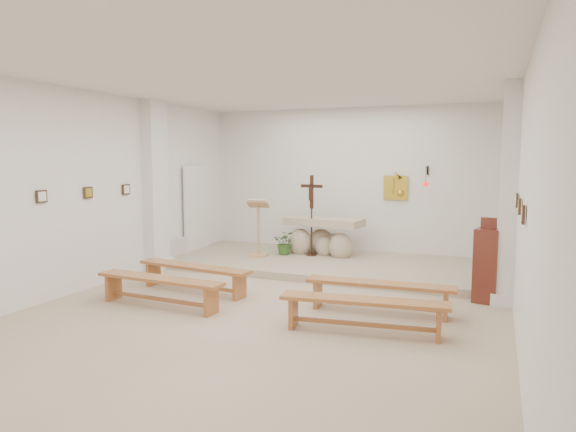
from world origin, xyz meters
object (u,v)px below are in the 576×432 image
at_px(bench_left_front, 194,272).
at_px(bench_left_second, 160,285).
at_px(altar, 323,239).
at_px(bench_right_front, 379,290).
at_px(donation_pedestal, 487,265).
at_px(crucifix_stand, 311,209).
at_px(lectern, 258,228).
at_px(bench_right_second, 364,307).

height_order(bench_left_front, bench_left_second, same).
relative_size(altar, bench_right_front, 0.82).
height_order(donation_pedestal, bench_left_front, donation_pedestal).
bearing_deg(bench_left_second, crucifix_stand, 79.79).
bearing_deg(lectern, bench_left_second, -103.20).
bearing_deg(bench_left_front, bench_left_second, -82.51).
relative_size(lectern, bench_left_second, 0.57).
bearing_deg(bench_left_front, donation_pedestal, 22.06).
distance_m(bench_left_front, bench_right_front, 3.25).
height_order(donation_pedestal, bench_left_second, donation_pedestal).
distance_m(bench_right_front, bench_left_second, 3.40).
distance_m(bench_right_front, bench_right_second, 0.98).
relative_size(bench_right_front, bench_right_second, 0.99).
bearing_deg(bench_right_front, crucifix_stand, 122.06).
distance_m(altar, bench_left_front, 3.68).
xyz_separation_m(bench_left_second, bench_right_second, (3.25, 0.00, 0.00)).
xyz_separation_m(bench_left_front, bench_right_second, (3.25, -0.98, 0.00)).
distance_m(crucifix_stand, bench_right_front, 4.01).
relative_size(altar, bench_right_second, 0.82).
bearing_deg(lectern, bench_left_front, -102.90).
relative_size(lectern, crucifix_stand, 0.71).
distance_m(lectern, bench_left_second, 3.72).
relative_size(bench_left_front, bench_left_second, 1.00).
xyz_separation_m(donation_pedestal, bench_left_second, (-4.73, -2.21, -0.26)).
relative_size(donation_pedestal, bench_left_front, 0.61).
bearing_deg(bench_left_second, bench_right_front, 20.17).
bearing_deg(crucifix_stand, bench_left_front, -95.16).
bearing_deg(donation_pedestal, crucifix_stand, 163.04).
xyz_separation_m(lectern, crucifix_stand, (1.07, 0.52, 0.41)).
xyz_separation_m(crucifix_stand, bench_left_second, (-1.02, -4.21, -0.84)).
bearing_deg(bench_right_second, donation_pedestal, 49.46).
bearing_deg(donation_pedestal, bench_left_second, -143.56).
xyz_separation_m(altar, bench_left_second, (-1.20, -4.46, -0.15)).
xyz_separation_m(bench_left_front, bench_left_second, (0.00, -0.98, 0.00)).
height_order(lectern, bench_left_second, lectern).
distance_m(donation_pedestal, bench_right_front, 1.94).
bearing_deg(bench_right_second, crucifix_stand, 111.13).
height_order(crucifix_stand, bench_left_front, crucifix_stand).
xyz_separation_m(donation_pedestal, bench_right_second, (-1.47, -2.21, -0.26)).
relative_size(bench_left_second, bench_right_second, 1.00).
bearing_deg(donation_pedestal, altar, 158.86).
height_order(altar, bench_left_second, altar).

